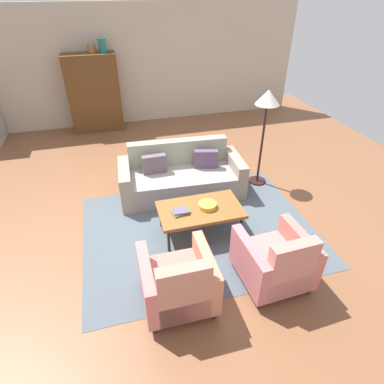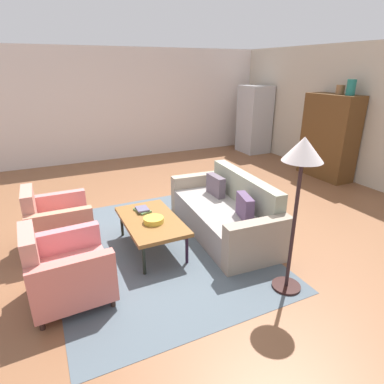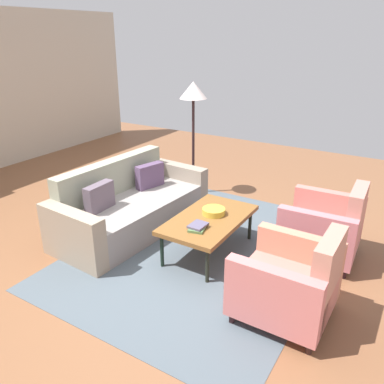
{
  "view_description": "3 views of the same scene",
  "coord_description": "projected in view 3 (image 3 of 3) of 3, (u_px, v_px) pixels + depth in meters",
  "views": [
    {
      "loc": [
        -0.66,
        -4.03,
        3.15
      ],
      "look_at": [
        0.41,
        -0.2,
        0.5
      ],
      "focal_mm": 29.6,
      "sensor_mm": 36.0,
      "label": 1
    },
    {
      "loc": [
        4.16,
        -1.73,
        2.34
      ],
      "look_at": [
        0.47,
        0.03,
        0.75
      ],
      "focal_mm": 30.24,
      "sensor_mm": 36.0,
      "label": 2
    },
    {
      "loc": [
        -3.03,
        -2.44,
        2.36
      ],
      "look_at": [
        0.6,
        -0.23,
        0.62
      ],
      "focal_mm": 36.45,
      "sensor_mm": 36.0,
      "label": 3
    }
  ],
  "objects": [
    {
      "name": "coffee_table",
      "position": [
        209.0,
        221.0,
        4.39
      ],
      "size": [
        1.2,
        0.7,
        0.44
      ],
      "color": "black",
      "rests_on": "ground"
    },
    {
      "name": "fruit_bowl",
      "position": [
        214.0,
        211.0,
        4.44
      ],
      "size": [
        0.26,
        0.26,
        0.07
      ],
      "primitive_type": "cylinder",
      "color": "gold",
      "rests_on": "coffee_table"
    },
    {
      "name": "ground_plane",
      "position": [
        148.0,
        255.0,
        4.47
      ],
      "size": [
        10.7,
        10.7,
        0.0
      ],
      "primitive_type": "plane",
      "color": "brown"
    },
    {
      "name": "armchair_right",
      "position": [
        327.0,
        229.0,
        4.32
      ],
      "size": [
        0.83,
        0.83,
        0.88
      ],
      "rotation": [
        0.0,
        0.0,
        0.04
      ],
      "color": "black",
      "rests_on": "ground"
    },
    {
      "name": "floor_lamp",
      "position": [
        193.0,
        101.0,
        5.67
      ],
      "size": [
        0.4,
        0.4,
        1.72
      ],
      "color": "black",
      "rests_on": "ground"
    },
    {
      "name": "book_stack",
      "position": [
        198.0,
        226.0,
        4.12
      ],
      "size": [
        0.28,
        0.21,
        0.05
      ],
      "color": "#547847",
      "rests_on": "coffee_table"
    },
    {
      "name": "couch",
      "position": [
        129.0,
        207.0,
        5.01
      ],
      "size": [
        2.15,
        1.03,
        0.86
      ],
      "rotation": [
        0.0,
        0.0,
        3.08
      ],
      "color": "gray",
      "rests_on": "ground"
    },
    {
      "name": "area_rug",
      "position": [
        205.0,
        250.0,
        4.56
      ],
      "size": [
        3.4,
        2.6,
        0.01
      ],
      "primitive_type": "cube",
      "color": "#4F5C65",
      "rests_on": "ground"
    },
    {
      "name": "armchair_left",
      "position": [
        293.0,
        284.0,
        3.37
      ],
      "size": [
        0.81,
        0.81,
        0.88
      ],
      "rotation": [
        0.0,
        0.0,
        -0.01
      ],
      "color": "#372022",
      "rests_on": "ground"
    }
  ]
}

